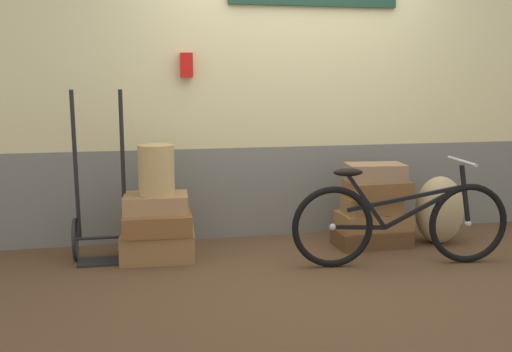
# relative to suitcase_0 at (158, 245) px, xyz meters

# --- Properties ---
(ground) EXTENTS (9.60, 5.20, 0.06)m
(ground) POSITION_rel_suitcase_0_xyz_m (1.19, -0.25, -0.14)
(ground) COLOR #513823
(station_building) EXTENTS (7.60, 0.74, 2.69)m
(station_building) POSITION_rel_suitcase_0_xyz_m (1.20, 0.59, 1.24)
(station_building) COLOR slate
(station_building) RESTS_ON ground
(suitcase_0) EXTENTS (0.60, 0.46, 0.22)m
(suitcase_0) POSITION_rel_suitcase_0_xyz_m (0.00, 0.00, 0.00)
(suitcase_0) COLOR olive
(suitcase_0) RESTS_ON ground
(suitcase_1) EXTENTS (0.54, 0.43, 0.15)m
(suitcase_1) POSITION_rel_suitcase_0_xyz_m (-0.00, -0.02, 0.19)
(suitcase_1) COLOR brown
(suitcase_1) RESTS_ON suitcase_0
(suitcase_2) EXTENTS (0.51, 0.40, 0.14)m
(suitcase_2) POSITION_rel_suitcase_0_xyz_m (-0.01, 0.02, 0.33)
(suitcase_2) COLOR #9E754C
(suitcase_2) RESTS_ON suitcase_1
(suitcase_3) EXTENTS (0.62, 0.36, 0.14)m
(suitcase_3) POSITION_rel_suitcase_0_xyz_m (1.78, -0.01, -0.04)
(suitcase_3) COLOR brown
(suitcase_3) RESTS_ON ground
(suitcase_4) EXTENTS (0.60, 0.36, 0.14)m
(suitcase_4) POSITION_rel_suitcase_0_xyz_m (1.80, 0.02, 0.10)
(suitcase_4) COLOR olive
(suitcase_4) RESTS_ON suitcase_3
(suitcase_5) EXTENTS (0.46, 0.25, 0.14)m
(suitcase_5) POSITION_rel_suitcase_0_xyz_m (1.77, -0.01, 0.24)
(suitcase_5) COLOR olive
(suitcase_5) RESTS_ON suitcase_4
(suitcase_6) EXTENTS (0.53, 0.33, 0.14)m
(suitcase_6) POSITION_rel_suitcase_0_xyz_m (1.81, -0.03, 0.38)
(suitcase_6) COLOR brown
(suitcase_6) RESTS_ON suitcase_5
(suitcase_7) EXTENTS (0.50, 0.34, 0.14)m
(suitcase_7) POSITION_rel_suitcase_0_xyz_m (1.79, -0.00, 0.52)
(suitcase_7) COLOR #937051
(suitcase_7) RESTS_ON suitcase_6
(wicker_basket) EXTENTS (0.27, 0.27, 0.39)m
(wicker_basket) POSITION_rel_suitcase_0_xyz_m (0.00, -0.00, 0.59)
(wicker_basket) COLOR tan
(wicker_basket) RESTS_ON suitcase_2
(luggage_trolley) EXTENTS (0.44, 0.39, 1.32)m
(luggage_trolley) POSITION_rel_suitcase_0_xyz_m (-0.42, 0.09, 0.17)
(luggage_trolley) COLOR black
(luggage_trolley) RESTS_ON ground
(burlap_sack) EXTENTS (0.42, 0.35, 0.58)m
(burlap_sack) POSITION_rel_suitcase_0_xyz_m (2.37, -0.05, 0.18)
(burlap_sack) COLOR tan
(burlap_sack) RESTS_ON ground
(bicycle) EXTENTS (1.66, 0.46, 0.80)m
(bicycle) POSITION_rel_suitcase_0_xyz_m (1.77, -0.54, 0.22)
(bicycle) COLOR black
(bicycle) RESTS_ON ground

